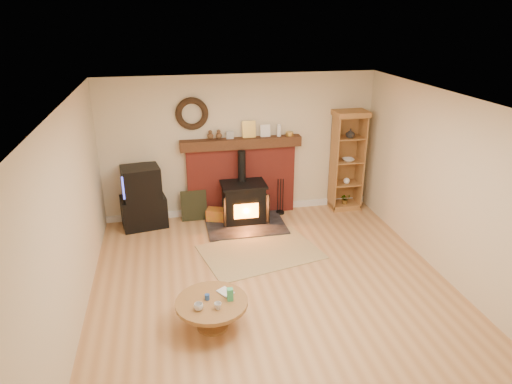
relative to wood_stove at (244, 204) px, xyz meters
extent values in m
plane|color=#AC7747|center=(0.03, -2.27, -0.36)|extent=(5.50, 5.50, 0.00)
cube|color=beige|center=(0.03, 0.48, 0.94)|extent=(5.00, 0.02, 2.60)
cube|color=beige|center=(0.03, -5.02, 0.94)|extent=(5.00, 0.02, 2.60)
cube|color=beige|center=(-2.47, -2.27, 0.94)|extent=(0.02, 5.50, 2.60)
cube|color=beige|center=(2.53, -2.27, 0.94)|extent=(0.02, 5.50, 2.60)
cube|color=white|center=(0.03, -2.27, 2.24)|extent=(5.00, 5.50, 0.02)
cube|color=white|center=(0.03, 0.46, -0.30)|extent=(5.00, 0.04, 0.12)
torus|color=black|center=(-0.82, 0.42, 1.59)|extent=(0.57, 0.11, 0.57)
cube|color=maroon|center=(0.03, 0.40, 0.29)|extent=(2.00, 0.15, 1.30)
cube|color=#361E11|center=(0.03, 0.37, 1.03)|extent=(2.20, 0.22, 0.18)
cube|color=#999999|center=(-0.17, 0.38, 1.19)|extent=(0.13, 0.05, 0.14)
cube|color=gold|center=(0.18, 0.40, 1.27)|extent=(0.24, 0.06, 0.30)
cube|color=white|center=(0.48, 0.40, 1.23)|extent=(0.18, 0.05, 0.22)
cylinder|color=white|center=(0.73, 0.38, 1.23)|extent=(0.08, 0.08, 0.22)
cylinder|color=gold|center=(0.93, 0.38, 1.15)|extent=(0.14, 0.14, 0.07)
cube|color=black|center=(0.00, -0.17, -0.35)|extent=(1.40, 1.00, 0.03)
cube|color=black|center=(0.00, 0.03, 0.00)|extent=(0.72, 0.52, 0.67)
cube|color=black|center=(0.00, 0.03, 0.36)|extent=(0.80, 0.57, 0.04)
cylinder|color=black|center=(0.00, 0.18, 0.66)|extent=(0.14, 0.14, 0.56)
cube|color=orange|center=(0.00, -0.24, -0.04)|extent=(0.43, 0.02, 0.27)
cube|color=black|center=(-0.33, -0.18, -0.02)|extent=(0.17, 0.23, 0.54)
cube|color=black|center=(0.33, -0.18, -0.02)|extent=(0.17, 0.23, 0.54)
cube|color=brown|center=(0.06, -1.18, -0.35)|extent=(2.04, 1.62, 0.01)
cube|color=black|center=(-1.77, 0.20, -0.08)|extent=(0.84, 0.65, 0.56)
cube|color=black|center=(-1.77, 0.20, 0.48)|extent=(0.71, 0.63, 0.56)
cube|color=#383DD1|center=(-1.82, -0.07, 0.50)|extent=(0.50, 0.10, 0.40)
cube|color=olive|center=(2.04, 0.26, -0.31)|extent=(0.56, 0.40, 0.10)
cube|color=olive|center=(2.04, 0.45, 0.57)|extent=(0.56, 0.02, 1.77)
cube|color=olive|center=(1.77, 0.26, 0.57)|extent=(0.02, 0.40, 1.77)
cube|color=olive|center=(2.31, 0.26, 0.57)|extent=(0.02, 0.40, 1.77)
cube|color=olive|center=(2.04, 0.26, 1.51)|extent=(0.62, 0.44, 0.10)
cube|color=olive|center=(2.04, 0.26, 0.14)|extent=(0.52, 0.36, 0.02)
cube|color=olive|center=(2.04, 0.26, 0.60)|extent=(0.52, 0.36, 0.02)
cube|color=olive|center=(2.04, 0.26, 1.05)|extent=(0.52, 0.36, 0.02)
imported|color=white|center=(2.04, 0.21, 1.15)|extent=(0.17, 0.17, 0.17)
imported|color=white|center=(2.04, 0.21, 0.63)|extent=(0.22, 0.22, 0.05)
sphere|color=white|center=(2.04, 0.21, 0.21)|extent=(0.12, 0.12, 0.12)
imported|color=#3EA76B|center=(2.04, 0.21, -0.16)|extent=(0.19, 0.17, 0.21)
cube|color=#BFC005|center=(-0.47, 0.13, -0.24)|extent=(0.44, 0.35, 0.24)
cube|color=black|center=(-0.88, 0.28, -0.08)|extent=(0.47, 0.13, 0.56)
cylinder|color=black|center=(0.74, 0.23, -0.34)|extent=(0.16, 0.16, 0.04)
cylinder|color=black|center=(0.69, 0.23, -0.01)|extent=(0.02, 0.02, 0.70)
cylinder|color=black|center=(0.74, 0.23, -0.01)|extent=(0.02, 0.02, 0.70)
cylinder|color=black|center=(0.79, 0.23, -0.01)|extent=(0.02, 0.02, 0.70)
cylinder|color=brown|center=(-0.90, -2.87, -0.35)|extent=(0.39, 0.39, 0.03)
cylinder|color=brown|center=(-0.90, -2.87, -0.19)|extent=(0.14, 0.14, 0.30)
cylinder|color=brown|center=(-0.90, -2.87, -0.01)|extent=(0.88, 0.88, 0.05)
imported|color=white|center=(-1.07, -3.01, 0.06)|extent=(0.11, 0.11, 0.09)
imported|color=white|center=(-0.85, -3.04, 0.05)|extent=(0.09, 0.09, 0.08)
imported|color=#4C331E|center=(-0.78, -2.77, 0.02)|extent=(0.15, 0.20, 0.02)
cylinder|color=#21458D|center=(-0.95, -2.83, 0.05)|extent=(0.06, 0.06, 0.07)
cube|color=#3EA76B|center=(-0.68, -2.90, 0.09)|extent=(0.07, 0.07, 0.16)
camera|label=1|loc=(-1.29, -7.47, 3.26)|focal=32.00mm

